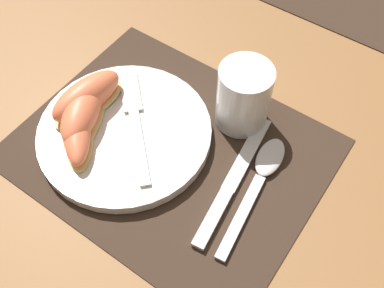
# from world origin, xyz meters

# --- Properties ---
(ground_plane) EXTENTS (3.00, 3.00, 0.00)m
(ground_plane) POSITION_xyz_m (0.00, 0.00, 0.00)
(ground_plane) COLOR olive
(placemat) EXTENTS (0.40, 0.32, 0.00)m
(placemat) POSITION_xyz_m (0.00, 0.00, 0.00)
(placemat) COLOR #38281E
(placemat) RESTS_ON ground_plane
(plate) EXTENTS (0.24, 0.24, 0.02)m
(plate) POSITION_xyz_m (-0.06, -0.02, 0.01)
(plate) COLOR white
(plate) RESTS_ON placemat
(juice_glass) EXTENTS (0.07, 0.07, 0.10)m
(juice_glass) POSITION_xyz_m (0.05, 0.10, 0.05)
(juice_glass) COLOR silver
(juice_glass) RESTS_ON placemat
(knife) EXTENTS (0.05, 0.21, 0.01)m
(knife) POSITION_xyz_m (0.10, 0.00, 0.01)
(knife) COLOR silver
(knife) RESTS_ON placemat
(spoon) EXTENTS (0.05, 0.19, 0.01)m
(spoon) POSITION_xyz_m (0.12, 0.04, 0.01)
(spoon) COLOR silver
(spoon) RESTS_ON placemat
(fork) EXTENTS (0.15, 0.15, 0.00)m
(fork) POSITION_xyz_m (-0.07, 0.01, 0.02)
(fork) COLOR silver
(fork) RESTS_ON plate
(citrus_wedge_0) EXTENTS (0.06, 0.12, 0.05)m
(citrus_wedge_0) POSITION_xyz_m (-0.13, -0.02, 0.04)
(citrus_wedge_0) COLOR #F4DB84
(citrus_wedge_0) RESTS_ON plate
(citrus_wedge_1) EXTENTS (0.09, 0.12, 0.04)m
(citrus_wedge_1) POSITION_xyz_m (-0.12, -0.04, 0.04)
(citrus_wedge_1) COLOR #F4DB84
(citrus_wedge_1) RESTS_ON plate
(citrus_wedge_2) EXTENTS (0.12, 0.12, 0.03)m
(citrus_wedge_2) POSITION_xyz_m (-0.11, -0.06, 0.03)
(citrus_wedge_2) COLOR #F4DB84
(citrus_wedge_2) RESTS_ON plate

